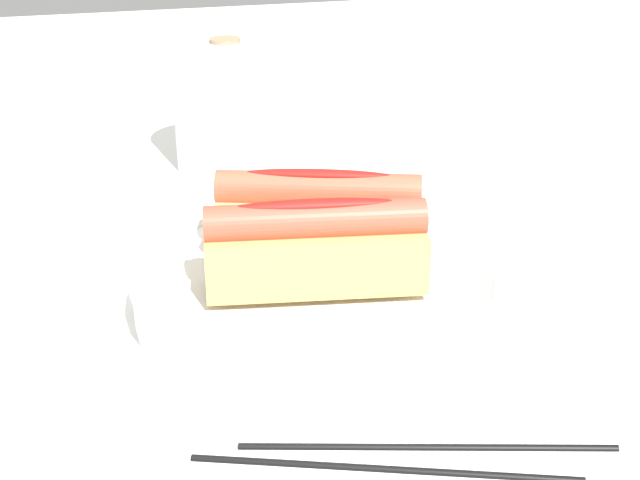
% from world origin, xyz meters
% --- Properties ---
extents(ground_plane, '(2.40, 2.40, 0.00)m').
position_xyz_m(ground_plane, '(0.00, 0.00, 0.00)').
color(ground_plane, white).
extents(serving_bowl, '(0.27, 0.27, 0.04)m').
position_xyz_m(serving_bowl, '(0.01, 0.01, 0.02)').
color(serving_bowl, white).
rests_on(serving_bowl, ground_plane).
extents(hotdog_front, '(0.16, 0.07, 0.06)m').
position_xyz_m(hotdog_front, '(0.00, -0.02, 0.06)').
color(hotdog_front, tan).
rests_on(hotdog_front, serving_bowl).
extents(hotdog_back, '(0.16, 0.09, 0.06)m').
position_xyz_m(hotdog_back, '(0.02, 0.04, 0.06)').
color(hotdog_back, '#DBB270').
rests_on(hotdog_back, serving_bowl).
extents(paper_towel_roll, '(0.11, 0.11, 0.13)m').
position_xyz_m(paper_towel_roll, '(-0.01, 0.32, 0.07)').
color(paper_towel_roll, white).
rests_on(paper_towel_roll, ground_plane).
extents(chopstick_near, '(0.21, 0.06, 0.01)m').
position_xyz_m(chopstick_near, '(0.03, -0.16, 0.00)').
color(chopstick_near, black).
rests_on(chopstick_near, ground_plane).
extents(chopstick_far, '(0.21, 0.08, 0.01)m').
position_xyz_m(chopstick_far, '(0.00, -0.18, 0.00)').
color(chopstick_far, black).
rests_on(chopstick_far, ground_plane).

